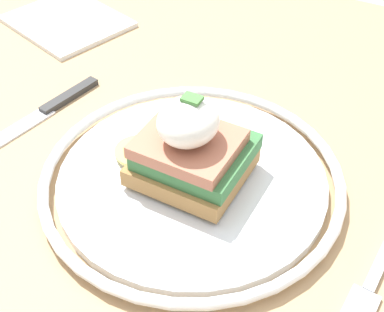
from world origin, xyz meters
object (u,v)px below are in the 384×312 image
knife (42,113)px  napkin (67,21)px  plate (192,178)px  fork (380,264)px  sandwich (191,148)px

knife → napkin: bearing=-59.0°
plate → fork: plate is taller
fork → knife: knife is taller
plate → napkin: 0.35m
plate → sandwich: bearing=78.0°
plate → fork: (-0.17, 0.01, -0.01)m
sandwich → napkin: size_ratio=0.87×
plate → sandwich: 0.04m
sandwich → fork: sandwich is taller
knife → napkin: (0.10, -0.17, 0.00)m
plate → knife: (0.19, -0.01, -0.01)m
knife → plate: bearing=175.7°
fork → napkin: napkin is taller
plate → sandwich: size_ratio=2.16×
napkin → sandwich: bearing=147.4°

